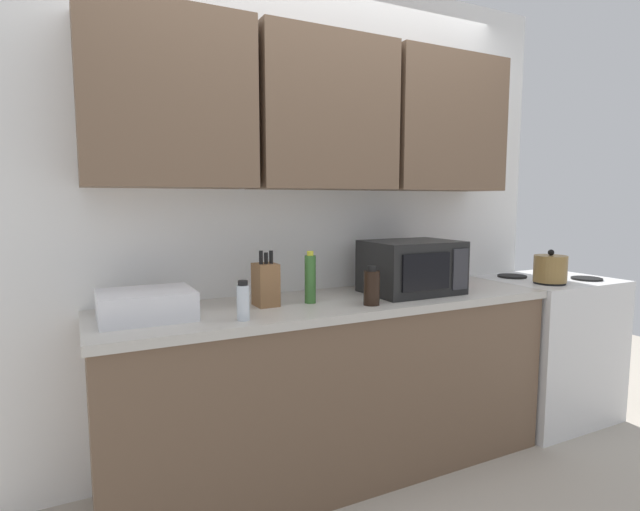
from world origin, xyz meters
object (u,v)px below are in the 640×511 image
object	(u,v)px
knife_block	(266,284)
bottle_red_sauce	(463,265)
stove_range	(545,347)
bottle_soy_dark	(372,287)
kettle	(550,268)
microwave	(412,267)
bottle_green_oil	(310,278)
bottle_clear_tall	(243,301)
dish_rack	(146,305)

from	to	relation	value
knife_block	bottle_red_sauce	size ratio (longest dim) A/B	1.10
stove_range	bottle_soy_dark	world-z (taller)	bottle_soy_dark
kettle	bottle_red_sauce	size ratio (longest dim) A/B	0.80
bottle_red_sauce	microwave	bearing A→B (deg)	-169.61
bottle_green_oil	bottle_clear_tall	bearing A→B (deg)	-154.77
kettle	stove_range	bearing A→B (deg)	39.47
bottle_red_sauce	stove_range	bearing A→B (deg)	-6.63
microwave	dish_rack	size ratio (longest dim) A/B	1.26
microwave	bottle_red_sauce	world-z (taller)	microwave
dish_rack	kettle	bearing A→B (deg)	-4.04
kettle	bottle_clear_tall	xyz separation A→B (m)	(-1.91, -0.04, -0.01)
dish_rack	knife_block	xyz separation A→B (m)	(0.54, 0.02, 0.04)
microwave	bottle_clear_tall	xyz separation A→B (m)	(-0.99, -0.18, -0.06)
bottle_soy_dark	bottle_clear_tall	distance (m)	0.64
microwave	bottle_red_sauce	size ratio (longest dim) A/B	2.00
bottle_green_oil	kettle	bearing A→B (deg)	-5.43
dish_rack	bottle_green_oil	size ratio (longest dim) A/B	1.51
knife_block	bottle_clear_tall	world-z (taller)	knife_block
knife_block	dish_rack	bearing A→B (deg)	-177.81
microwave	bottle_soy_dark	xyz separation A→B (m)	(-0.36, -0.17, -0.05)
bottle_green_oil	dish_rack	bearing A→B (deg)	178.76
kettle	bottle_clear_tall	bearing A→B (deg)	-178.70
stove_range	microwave	size ratio (longest dim) A/B	1.90
knife_block	bottle_clear_tall	size ratio (longest dim) A/B	1.58
kettle	bottle_red_sauce	world-z (taller)	bottle_red_sauce
kettle	knife_block	distance (m)	1.74
bottle_soy_dark	bottle_clear_tall	bearing A→B (deg)	-178.80
stove_range	bottle_green_oil	distance (m)	1.78
stove_range	knife_block	distance (m)	1.98
knife_block	bottle_green_oil	distance (m)	0.22
bottle_soy_dark	bottle_green_oil	xyz separation A→B (m)	(-0.24, 0.17, 0.03)
bottle_red_sauce	bottle_clear_tall	size ratio (longest dim) A/B	1.44
knife_block	bottle_clear_tall	bearing A→B (deg)	-129.16
stove_range	dish_rack	xyz separation A→B (m)	(-2.43, 0.02, 0.51)
bottle_clear_tall	bottle_red_sauce	bearing A→B (deg)	10.31
kettle	knife_block	world-z (taller)	knife_block
kettle	bottle_green_oil	xyz separation A→B (m)	(-1.51, 0.14, 0.03)
microwave	bottle_green_oil	world-z (taller)	microwave
stove_range	bottle_red_sauce	distance (m)	0.87
dish_rack	bottle_clear_tall	distance (m)	0.41
bottle_soy_dark	bottle_clear_tall	size ratio (longest dim) A/B	1.13
bottle_soy_dark	bottle_clear_tall	xyz separation A→B (m)	(-0.64, -0.01, -0.01)
microwave	stove_range	bearing A→B (deg)	0.16
stove_range	bottle_red_sauce	world-z (taller)	bottle_red_sauce
knife_block	kettle	bearing A→B (deg)	-5.97
stove_range	knife_block	xyz separation A→B (m)	(-1.90, 0.04, 0.55)
knife_block	stove_range	bearing A→B (deg)	-1.23
knife_block	bottle_soy_dark	distance (m)	0.50
dish_rack	knife_block	world-z (taller)	knife_block
knife_block	bottle_red_sauce	xyz separation A→B (m)	(1.24, 0.04, 0.01)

